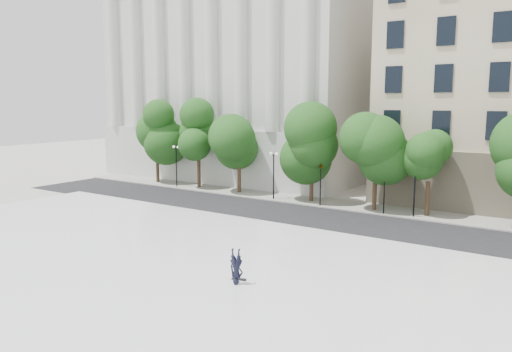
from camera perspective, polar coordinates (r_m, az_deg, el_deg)
The scene contains 11 objects.
ground at distance 25.24m, azimuth -14.97°, elevation -12.48°, with size 160.00×160.00×0.00m, color #B4B2AA.
plaza at distance 27.09m, azimuth -10.14°, elevation -10.34°, with size 44.00×22.00×0.45m, color silver.
street at distance 38.89m, azimuth 5.43°, elevation -4.75°, with size 60.00×8.00×0.02m, color black.
far_sidewalk at distance 44.13m, azimuth 9.16°, elevation -3.16°, with size 60.00×4.00×0.12m, color #9C9A90.
building_west at distance 64.36m, azimuth 0.93°, elevation 12.07°, with size 31.50×27.65×25.60m.
traffic_light_west at distance 42.32m, azimuth 7.42°, elevation 1.42°, with size 1.05×1.84×4.24m.
traffic_light_east at distance 40.18m, azimuth 14.54°, elevation 0.76°, with size 0.80×1.72×4.18m.
person_lying at distance 23.81m, azimuth -2.24°, elevation -11.74°, with size 0.62×0.41×1.70m, color black.
skateboard at distance 24.41m, azimuth -1.97°, elevation -11.70°, with size 0.71×0.18×0.07m, color black.
street_trees at distance 44.60m, azimuth 4.87°, elevation 3.63°, with size 39.94×4.70×7.89m.
lamp_posts at distance 42.11m, azimuth 9.24°, elevation 0.34°, with size 36.84×0.28×4.46m.
Camera 1 is at (17.95, -15.32, 8.94)m, focal length 35.00 mm.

